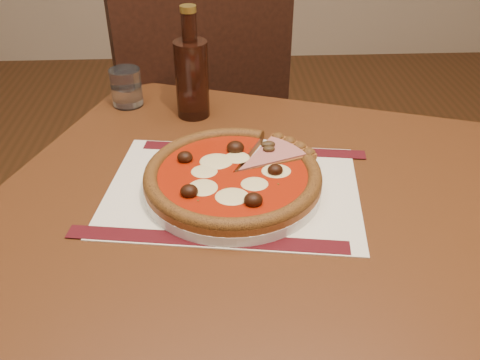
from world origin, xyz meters
name	(u,v)px	position (x,y,z in m)	size (l,w,h in m)	color
table	(241,250)	(0.29, 0.33, 0.65)	(1.02, 1.02, 0.75)	#592B15
chair_far	(196,124)	(0.20, 1.00, 0.55)	(0.58, 0.58, 0.96)	black
placemat	(233,190)	(0.28, 0.37, 0.75)	(0.41, 0.29, 0.00)	white
plate	(233,185)	(0.28, 0.37, 0.76)	(0.29, 0.29, 0.02)	white
pizza	(233,175)	(0.28, 0.37, 0.78)	(0.29, 0.29, 0.04)	#9B5B25
ham_slice	(276,152)	(0.36, 0.44, 0.78)	(0.14, 0.13, 0.02)	#9B5B25
water_glass	(126,87)	(0.07, 0.71, 0.79)	(0.07, 0.07, 0.08)	white
bottle	(192,75)	(0.21, 0.65, 0.84)	(0.07, 0.07, 0.22)	#33150C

